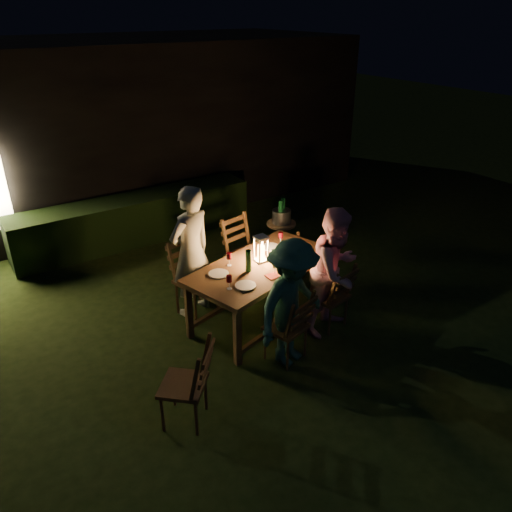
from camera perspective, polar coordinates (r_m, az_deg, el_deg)
garden_envelope at (r=11.05m, az=-16.53°, el=14.29°), size 40.00×40.00×3.20m
dining_table at (r=6.37m, az=0.62°, el=-1.55°), size 2.18×1.48×0.83m
chair_near_left at (r=5.91m, az=3.54°, el=-9.33°), size 0.54×0.56×0.96m
chair_near_right at (r=6.53m, az=8.37°, el=-5.73°), size 0.51×0.53×0.95m
chair_far_left at (r=6.77m, az=-6.88°, el=-4.01°), size 0.58×0.61×1.08m
chair_far_right at (r=7.38m, az=-1.22°, el=-1.01°), size 0.58×0.60×1.08m
chair_end at (r=7.47m, az=6.70°, el=-1.35°), size 0.51×0.49×0.89m
chair_spare at (r=5.17m, az=-8.01°, el=-15.67°), size 0.64×0.64×0.99m
person_house_side at (r=6.53m, az=-7.45°, el=0.46°), size 0.75×0.59×1.80m
person_opp_right at (r=6.24m, az=9.08°, el=-1.71°), size 0.94×0.82×1.65m
person_opp_left at (r=5.61m, az=4.08°, el=-5.47°), size 1.13×0.83×1.56m
lantern at (r=6.32m, az=0.58°, el=0.66°), size 0.16×0.16×0.35m
plate_far_left at (r=6.11m, az=-4.29°, el=-2.03°), size 0.25×0.25×0.01m
plate_near_left at (r=5.84m, az=-1.20°, el=-3.39°), size 0.25×0.25×0.01m
plate_far_right at (r=6.77m, az=1.66°, el=1.06°), size 0.25×0.25×0.01m
plate_near_right at (r=6.53m, az=4.65°, el=-0.04°), size 0.25×0.25×0.01m
wineglass_a at (r=6.26m, az=-3.10°, el=-0.38°), size 0.06×0.06×0.18m
wineglass_b at (r=5.75m, az=-3.08°, el=-3.01°), size 0.06×0.06×0.18m
wineglass_c at (r=6.35m, az=4.31°, el=-0.01°), size 0.06×0.06×0.18m
wineglass_d at (r=6.83m, az=2.83°, el=2.04°), size 0.06×0.06×0.18m
wineglass_e at (r=6.06m, az=2.19°, el=-1.36°), size 0.06×0.06×0.18m
bottle_table at (r=6.10m, az=-0.88°, el=-0.57°), size 0.07×0.07×0.28m
napkin_left at (r=6.05m, az=2.03°, el=-2.27°), size 0.18×0.14×0.01m
napkin_right at (r=6.56m, az=5.73°, el=0.05°), size 0.18×0.14×0.01m
phone at (r=5.75m, az=-1.07°, el=-3.95°), size 0.14×0.07×0.01m
side_table at (r=8.08m, az=2.91°, el=3.33°), size 0.47×0.47×0.63m
ice_bucket at (r=8.01m, az=2.94°, el=4.55°), size 0.30×0.30×0.22m
bottle_bucket_a at (r=7.93m, az=2.83°, el=4.71°), size 0.07×0.07×0.32m
bottle_bucket_b at (r=8.05m, az=3.07°, el=5.04°), size 0.07×0.07×0.32m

